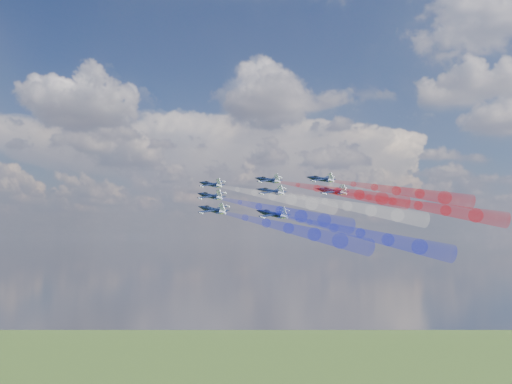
% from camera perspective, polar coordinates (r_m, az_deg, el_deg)
% --- Properties ---
extents(jet_lead, '(13.75, 13.30, 6.71)m').
position_cam_1_polar(jet_lead, '(173.38, -4.34, 0.73)').
color(jet_lead, black).
extents(trail_lead, '(36.31, 25.37, 11.84)m').
position_cam_1_polar(trail_lead, '(154.81, 1.56, -0.40)').
color(trail_lead, white).
extents(jet_inner_left, '(13.75, 13.30, 6.71)m').
position_cam_1_polar(jet_inner_left, '(155.65, -4.39, -0.39)').
color(jet_inner_left, black).
extents(trail_inner_left, '(36.31, 25.37, 11.84)m').
position_cam_1_polar(trail_inner_left, '(137.26, 2.27, -1.82)').
color(trail_inner_left, '#1A23E0').
extents(jet_inner_right, '(13.75, 13.30, 6.71)m').
position_cam_1_polar(jet_inner_right, '(170.46, 1.18, 1.16)').
color(jet_inner_right, black).
extents(trail_inner_right, '(36.31, 25.37, 11.84)m').
position_cam_1_polar(trail_inner_right, '(153.70, 7.80, 0.05)').
color(trail_inner_right, red).
extents(jet_outer_left, '(13.75, 13.30, 6.71)m').
position_cam_1_polar(jet_outer_left, '(142.71, -4.20, -1.72)').
color(jet_outer_left, black).
extents(trail_outer_left, '(36.31, 25.37, 11.84)m').
position_cam_1_polar(trail_outer_left, '(124.57, 3.19, -3.49)').
color(trail_outer_left, '#1A23E0').
extents(jet_center_third, '(13.75, 13.30, 6.71)m').
position_cam_1_polar(jet_center_third, '(156.49, 1.44, 0.04)').
color(jet_center_third, black).
extents(trail_center_third, '(36.31, 25.37, 11.84)m').
position_cam_1_polar(trail_center_third, '(139.99, 8.75, -1.30)').
color(trail_center_third, white).
extents(jet_outer_right, '(13.75, 13.30, 6.71)m').
position_cam_1_polar(jet_outer_right, '(171.18, 6.26, 1.24)').
color(jet_outer_right, black).
extents(trail_outer_right, '(36.31, 25.37, 11.84)m').
position_cam_1_polar(trail_outer_right, '(156.21, 13.32, 0.15)').
color(trail_outer_right, red).
extents(jet_rear_left, '(13.75, 13.30, 6.71)m').
position_cam_1_polar(jet_rear_left, '(139.44, 1.61, -2.13)').
color(jet_rear_left, black).
extents(trail_rear_left, '(36.31, 25.37, 11.84)m').
position_cam_1_polar(trail_rear_left, '(123.31, 9.95, -3.94)').
color(trail_rear_left, '#1A23E0').
extents(jet_rear_right, '(13.75, 13.30, 6.71)m').
position_cam_1_polar(jet_rear_right, '(154.75, 7.32, 0.08)').
color(jet_rear_right, black).
extents(trail_rear_right, '(36.31, 25.37, 11.84)m').
position_cam_1_polar(trail_rear_right, '(140.39, 15.31, -1.26)').
color(trail_rear_right, red).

